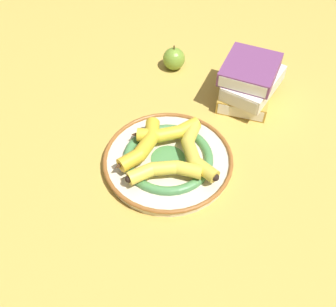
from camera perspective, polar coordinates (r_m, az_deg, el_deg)
The scene contains 8 objects.
ground_plane at distance 0.95m, azimuth -0.74°, elevation -2.85°, with size 2.80×2.80×0.00m, color gold.
decorative_bowl at distance 0.96m, azimuth -0.00°, elevation -0.89°, with size 0.32×0.32×0.03m.
banana_a at distance 0.93m, azimuth 3.90°, elevation 0.52°, with size 0.20×0.08×0.03m.
banana_b at distance 0.89m, azimuth -0.24°, elevation -2.46°, with size 0.06×0.19×0.03m.
banana_c at distance 0.94m, azimuth -3.70°, elevation 1.11°, with size 0.17×0.11×0.04m.
banana_d at distance 0.97m, azimuth -0.09°, elevation 3.07°, with size 0.07×0.18×0.03m.
book_stack at distance 1.11m, azimuth 11.72°, elevation 9.99°, with size 0.22×0.21×0.12m.
apple at distance 1.23m, azimuth 0.87°, elevation 13.59°, with size 0.07×0.07×0.08m.
Camera 1 is at (0.58, -0.01, 0.75)m, focal length 42.00 mm.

